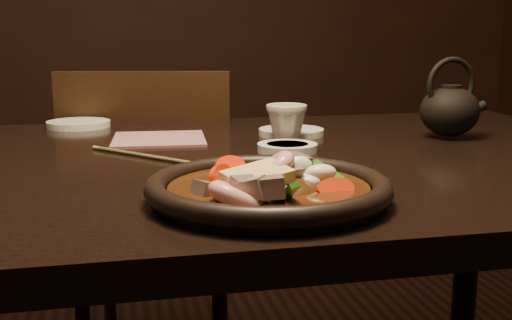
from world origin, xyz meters
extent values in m
cube|color=black|center=(0.00, 0.00, 0.73)|extent=(1.60, 0.90, 0.04)
cylinder|color=black|center=(0.72, 0.37, 0.35)|extent=(0.06, 0.06, 0.71)
cube|color=black|center=(-0.03, 0.63, 0.42)|extent=(0.47, 0.47, 0.04)
cylinder|color=black|center=(0.16, 0.76, 0.20)|extent=(0.03, 0.03, 0.40)
cylinder|color=black|center=(-0.16, 0.82, 0.20)|extent=(0.03, 0.03, 0.40)
cube|color=black|center=(-0.06, 0.45, 0.65)|extent=(0.39, 0.10, 0.43)
cylinder|color=black|center=(0.05, -0.29, 0.76)|extent=(0.27, 0.27, 0.01)
torus|color=black|center=(0.05, -0.29, 0.77)|extent=(0.29, 0.29, 0.02)
cylinder|color=#381B0A|center=(0.05, -0.29, 0.76)|extent=(0.24, 0.24, 0.01)
ellipsoid|color=#381B0A|center=(0.05, -0.29, 0.76)|extent=(0.13, 0.12, 0.04)
torus|color=#FFB7A1|center=(0.04, -0.27, 0.78)|extent=(0.07, 0.07, 0.05)
torus|color=#FFB7A1|center=(0.05, -0.28, 0.79)|extent=(0.07, 0.07, 0.05)
torus|color=#FFB7A1|center=(0.00, -0.35, 0.77)|extent=(0.07, 0.07, 0.05)
cube|color=#80695D|center=(0.02, -0.35, 0.78)|extent=(0.04, 0.04, 0.03)
cube|color=#80695D|center=(0.01, -0.34, 0.78)|extent=(0.03, 0.03, 0.03)
cube|color=#80695D|center=(0.07, -0.29, 0.78)|extent=(0.04, 0.04, 0.03)
cube|color=#80695D|center=(-0.03, -0.30, 0.77)|extent=(0.04, 0.04, 0.03)
cube|color=#80695D|center=(0.10, -0.22, 0.78)|extent=(0.04, 0.04, 0.03)
cube|color=#80695D|center=(0.04, -0.36, 0.79)|extent=(0.03, 0.03, 0.03)
cylinder|color=#F52B07|center=(0.12, -0.33, 0.77)|extent=(0.05, 0.04, 0.04)
cylinder|color=#F52B07|center=(0.00, -0.27, 0.78)|extent=(0.04, 0.05, 0.05)
cylinder|color=#F52B07|center=(0.06, -0.32, 0.78)|extent=(0.05, 0.05, 0.04)
cylinder|color=#F52B07|center=(0.01, -0.22, 0.78)|extent=(0.06, 0.05, 0.04)
cylinder|color=#F52B07|center=(0.04, -0.27, 0.78)|extent=(0.06, 0.06, 0.03)
cube|color=#2E7115|center=(0.06, -0.36, 0.78)|extent=(0.02, 0.04, 0.03)
cube|color=#2E7115|center=(0.06, -0.26, 0.78)|extent=(0.03, 0.04, 0.03)
cube|color=#2E7115|center=(0.04, -0.33, 0.78)|extent=(0.03, 0.04, 0.03)
cube|color=#2E7115|center=(0.05, -0.33, 0.78)|extent=(0.02, 0.04, 0.02)
cube|color=#2E7115|center=(0.03, -0.27, 0.78)|extent=(0.03, 0.04, 0.02)
cube|color=#2E7115|center=(0.06, -0.29, 0.77)|extent=(0.03, 0.04, 0.02)
cube|color=#2E7115|center=(0.13, -0.27, 0.78)|extent=(0.04, 0.03, 0.03)
ellipsoid|color=white|center=(0.10, -0.25, 0.78)|extent=(0.04, 0.02, 0.03)
ellipsoid|color=white|center=(0.11, -0.29, 0.78)|extent=(0.04, 0.03, 0.02)
ellipsoid|color=white|center=(0.10, -0.29, 0.77)|extent=(0.03, 0.03, 0.02)
ellipsoid|color=white|center=(0.05, -0.28, 0.77)|extent=(0.03, 0.04, 0.03)
ellipsoid|color=white|center=(0.06, -0.28, 0.78)|extent=(0.03, 0.03, 0.02)
cube|color=#EDD18D|center=(0.03, -0.32, 0.79)|extent=(0.09, 0.07, 0.03)
cylinder|color=white|center=(0.16, 0.02, 0.76)|extent=(0.10, 0.10, 0.01)
cylinder|color=white|center=(-0.20, 0.38, 0.76)|extent=(0.13, 0.13, 0.01)
cylinder|color=white|center=(0.21, 0.18, 0.76)|extent=(0.13, 0.13, 0.01)
imported|color=beige|center=(0.18, 0.11, 0.79)|extent=(0.09, 0.08, 0.07)
cylinder|color=#9F8E5A|center=(-0.08, 0.02, 0.75)|extent=(0.15, 0.17, 0.01)
cylinder|color=#9F8E5A|center=(-0.09, 0.02, 0.75)|extent=(0.15, 0.17, 0.01)
cube|color=#995E63|center=(-0.04, 0.18, 0.75)|extent=(0.18, 0.18, 0.00)
ellipsoid|color=black|center=(0.49, 0.09, 0.80)|extent=(0.11, 0.11, 0.09)
cylinder|color=black|center=(0.49, 0.09, 0.84)|extent=(0.04, 0.04, 0.02)
cylinder|color=black|center=(0.55, 0.09, 0.80)|extent=(0.05, 0.02, 0.04)
torus|color=black|center=(0.49, 0.09, 0.85)|extent=(0.10, 0.02, 0.10)
camera|label=1|loc=(-0.12, -1.00, 0.95)|focal=45.00mm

